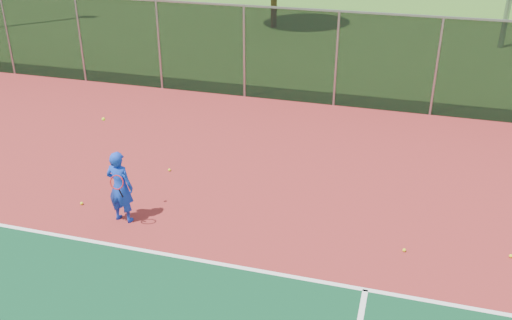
# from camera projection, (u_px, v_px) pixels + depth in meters

# --- Properties ---
(court_apron) EXTENTS (30.00, 20.00, 0.02)m
(court_apron) POSITION_uv_depth(u_px,v_px,m) (242.00, 306.00, 9.78)
(court_apron) COLOR maroon
(court_apron) RESTS_ON ground
(fence_back) EXTENTS (30.00, 0.06, 3.03)m
(fence_back) POSITION_uv_depth(u_px,v_px,m) (336.00, 58.00, 17.70)
(fence_back) COLOR black
(fence_back) RESTS_ON court_apron
(tennis_player) EXTENTS (0.62, 0.63, 2.30)m
(tennis_player) POSITION_uv_depth(u_px,v_px,m) (120.00, 187.00, 11.87)
(tennis_player) COLOR #1439C1
(tennis_player) RESTS_ON court_apron
(practice_ball_0) EXTENTS (0.07, 0.07, 0.07)m
(practice_ball_0) POSITION_uv_depth(u_px,v_px,m) (404.00, 250.00, 11.17)
(practice_ball_0) COLOR yellow
(practice_ball_0) RESTS_ON court_apron
(practice_ball_1) EXTENTS (0.07, 0.07, 0.07)m
(practice_ball_1) POSITION_uv_depth(u_px,v_px,m) (82.00, 203.00, 12.78)
(practice_ball_1) COLOR yellow
(practice_ball_1) RESTS_ON court_apron
(practice_ball_3) EXTENTS (0.07, 0.07, 0.07)m
(practice_ball_3) POSITION_uv_depth(u_px,v_px,m) (511.00, 256.00, 11.00)
(practice_ball_3) COLOR yellow
(practice_ball_3) RESTS_ON court_apron
(practice_ball_4) EXTENTS (0.07, 0.07, 0.07)m
(practice_ball_4) POSITION_uv_depth(u_px,v_px,m) (169.00, 170.00, 14.24)
(practice_ball_4) COLOR yellow
(practice_ball_4) RESTS_ON court_apron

